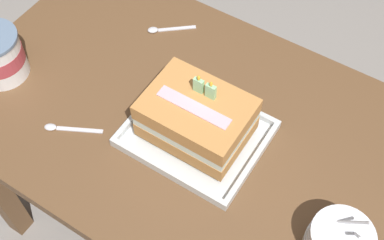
{
  "coord_description": "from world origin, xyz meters",
  "views": [
    {
      "loc": [
        0.37,
        -0.57,
        1.67
      ],
      "look_at": [
        0.02,
        -0.02,
        0.72
      ],
      "focal_mm": 47.08,
      "sensor_mm": 36.0,
      "label": 1
    }
  ],
  "objects_px": {
    "birthday_cake": "(197,117)",
    "serving_spoon_near_tray": "(161,29)",
    "foil_tray": "(196,134)",
    "serving_spoon_by_bowls": "(62,128)"
  },
  "relations": [
    {
      "from": "birthday_cake",
      "to": "serving_spoon_near_tray",
      "type": "height_order",
      "value": "birthday_cake"
    },
    {
      "from": "foil_tray",
      "to": "serving_spoon_near_tray",
      "type": "bearing_deg",
      "value": 138.01
    },
    {
      "from": "serving_spoon_near_tray",
      "to": "serving_spoon_by_bowls",
      "type": "relative_size",
      "value": 0.85
    },
    {
      "from": "foil_tray",
      "to": "birthday_cake",
      "type": "height_order",
      "value": "birthday_cake"
    },
    {
      "from": "foil_tray",
      "to": "birthday_cake",
      "type": "xyz_separation_m",
      "value": [
        0.0,
        0.0,
        0.07
      ]
    },
    {
      "from": "serving_spoon_by_bowls",
      "to": "birthday_cake",
      "type": "bearing_deg",
      "value": 28.89
    },
    {
      "from": "foil_tray",
      "to": "serving_spoon_by_bowls",
      "type": "relative_size",
      "value": 2.35
    },
    {
      "from": "foil_tray",
      "to": "serving_spoon_near_tray",
      "type": "height_order",
      "value": "foil_tray"
    },
    {
      "from": "serving_spoon_near_tray",
      "to": "serving_spoon_by_bowls",
      "type": "bearing_deg",
      "value": -92.2
    },
    {
      "from": "birthday_cake",
      "to": "foil_tray",
      "type": "bearing_deg",
      "value": -90.0
    }
  ]
}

